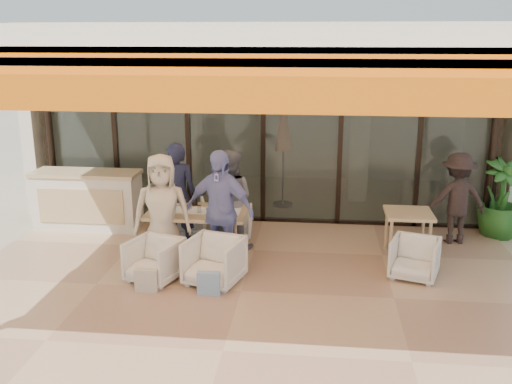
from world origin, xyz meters
The scene contains 21 objects.
ground centered at (0.00, 0.00, 0.00)m, with size 70.00×70.00×0.00m, color #C6B293.
terrace_floor centered at (0.00, 0.00, 0.01)m, with size 8.00×6.00×0.01m, color tan.
terrace_structure centered at (0.00, -0.26, 3.25)m, with size 8.00×6.00×3.40m.
glass_storefront centered at (0.00, 3.00, 1.60)m, with size 8.08×0.10×3.20m.
interior_block centered at (0.01, 5.31, 2.23)m, with size 9.05×3.62×3.52m.
host_counter centered at (-3.02, 2.30, 0.53)m, with size 1.85×0.65×1.04m.
dining_table centered at (-0.83, 1.21, 0.69)m, with size 1.50×0.90×0.93m.
chair_far_left centered at (-1.25, 2.15, 0.34)m, with size 0.65×0.61×0.67m, color white.
chair_far_right centered at (-0.41, 2.15, 0.30)m, with size 0.58×0.54×0.60m, color white.
chair_near_left centered at (-1.25, 0.25, 0.34)m, with size 0.65×0.61×0.67m, color white.
chair_near_right centered at (-0.41, 0.25, 0.36)m, with size 0.70×0.66×0.72m, color white.
diner_navy centered at (-1.25, 1.65, 0.85)m, with size 0.62×0.41×1.71m, color #171D32.
diner_grey centered at (-0.41, 1.65, 0.80)m, with size 0.78×0.61×1.60m, color #5C5C60.
diner_cream centered at (-1.25, 0.75, 0.85)m, with size 0.83×0.54×1.70m, color beige.
diner_periwinkle centered at (-0.41, 0.75, 0.89)m, with size 1.05×0.44×1.78m, color #7D88D0.
tote_bag_cream centered at (-1.25, -0.15, 0.17)m, with size 0.30×0.10×0.34m, color silver.
tote_bag_blue centered at (-0.41, -0.15, 0.17)m, with size 0.30×0.10×0.34m, color #99BFD8.
side_table centered at (2.35, 1.48, 0.64)m, with size 0.70×0.70×0.74m.
side_chair centered at (2.35, 0.73, 0.32)m, with size 0.63×0.59×0.65m, color white.
standing_woman centered at (3.22, 2.23, 0.76)m, with size 0.98×0.56×1.52m, color black.
potted_palm centered at (4.04, 2.67, 0.67)m, with size 0.75×0.75×1.34m, color #1E5919.
Camera 1 is at (0.95, -6.90, 3.33)m, focal length 40.00 mm.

